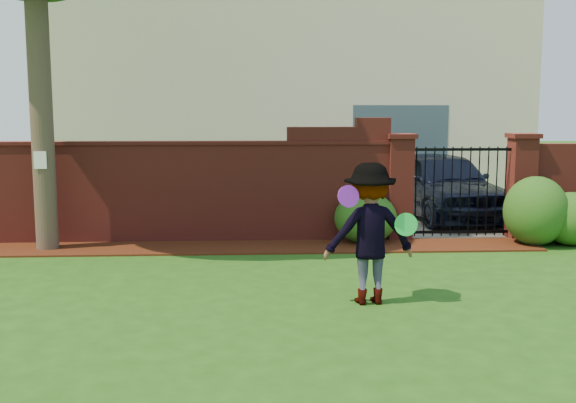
{
  "coord_description": "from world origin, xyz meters",
  "views": [
    {
      "loc": [
        -0.23,
        -7.87,
        2.32
      ],
      "look_at": [
        0.28,
        1.4,
        1.05
      ],
      "focal_mm": 42.54,
      "sensor_mm": 36.0,
      "label": 1
    }
  ],
  "objects": [
    {
      "name": "iron_gate",
      "position": [
        3.5,
        4.0,
        0.85
      ],
      "size": [
        1.78,
        0.03,
        1.6
      ],
      "color": "black",
      "rests_on": "ground"
    },
    {
      "name": "shrub_left",
      "position": [
        1.74,
        3.67,
        0.44
      ],
      "size": [
        1.08,
        1.08,
        0.89
      ],
      "primitive_type": "ellipsoid",
      "color": "#174C16",
      "rests_on": "ground"
    },
    {
      "name": "pillar_left",
      "position": [
        2.4,
        4.0,
        0.96
      ],
      "size": [
        0.5,
        0.5,
        1.88
      ],
      "color": "maroon",
      "rests_on": "ground"
    },
    {
      "name": "shrub_middle",
      "position": [
        4.6,
        3.33,
        0.59
      ],
      "size": [
        1.08,
        1.08,
        1.19
      ],
      "primitive_type": "ellipsoid",
      "color": "#174C16",
      "rests_on": "ground"
    },
    {
      "name": "car",
      "position": [
        3.85,
        6.08,
        0.72
      ],
      "size": [
        2.22,
        4.39,
        1.43
      ],
      "primitive_type": "imported",
      "rotation": [
        0.0,
        0.0,
        0.13
      ],
      "color": "black",
      "rests_on": "ground"
    },
    {
      "name": "driveway",
      "position": [
        3.5,
        8.0,
        0.01
      ],
      "size": [
        3.2,
        8.0,
        0.01
      ],
      "primitive_type": "cube",
      "color": "slate",
      "rests_on": "ground"
    },
    {
      "name": "man",
      "position": [
        1.17,
        0.01,
        0.84
      ],
      "size": [
        1.14,
        0.73,
        1.69
      ],
      "primitive_type": "imported",
      "rotation": [
        0.0,
        0.0,
        3.23
      ],
      "color": "gray",
      "rests_on": "ground"
    },
    {
      "name": "ground",
      "position": [
        0.0,
        0.0,
        -0.01
      ],
      "size": [
        80.0,
        80.0,
        0.01
      ],
      "primitive_type": "cube",
      "color": "#1E4B12",
      "rests_on": "ground"
    },
    {
      "name": "mulch_bed",
      "position": [
        -0.95,
        3.34,
        0.01
      ],
      "size": [
        11.1,
        1.08,
        0.03
      ],
      "primitive_type": "cube",
      "color": "#361509",
      "rests_on": "ground"
    },
    {
      "name": "house",
      "position": [
        1.0,
        12.0,
        3.16
      ],
      "size": [
        12.4,
        6.4,
        6.3
      ],
      "color": "beige",
      "rests_on": "ground"
    },
    {
      "name": "brick_wall",
      "position": [
        -2.01,
        4.0,
        0.93
      ],
      "size": [
        8.7,
        0.31,
        2.16
      ],
      "color": "maroon",
      "rests_on": "ground"
    },
    {
      "name": "pillar_right",
      "position": [
        4.6,
        4.0,
        0.96
      ],
      "size": [
        0.5,
        0.5,
        1.88
      ],
      "color": "maroon",
      "rests_on": "ground"
    },
    {
      "name": "paper_notice",
      "position": [
        -3.6,
        3.21,
        1.5
      ],
      "size": [
        0.2,
        0.01,
        0.28
      ],
      "primitive_type": "cube",
      "color": "white",
      "rests_on": "tree"
    },
    {
      "name": "frisbee_green",
      "position": [
        1.57,
        -0.14,
        0.98
      ],
      "size": [
        0.27,
        0.06,
        0.27
      ],
      "primitive_type": "cylinder",
      "rotation": [
        1.43,
        0.0,
        0.01
      ],
      "color": "green",
      "rests_on": "man"
    },
    {
      "name": "shrub_right",
      "position": [
        5.22,
        3.31,
        0.46
      ],
      "size": [
        1.02,
        1.02,
        0.91
      ],
      "primitive_type": "ellipsoid",
      "color": "#174C16",
      "rests_on": "ground"
    },
    {
      "name": "frisbee_purple",
      "position": [
        0.88,
        -0.17,
        1.32
      ],
      "size": [
        0.27,
        0.14,
        0.26
      ],
      "primitive_type": "cylinder",
      "rotation": [
        1.36,
        0.0,
        0.26
      ],
      "color": "purple",
      "rests_on": "man"
    }
  ]
}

